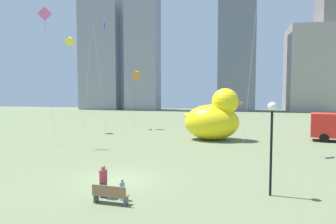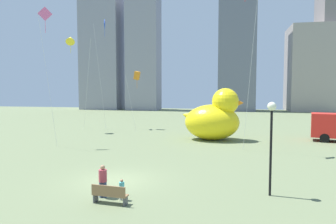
{
  "view_description": "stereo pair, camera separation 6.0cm",
  "coord_description": "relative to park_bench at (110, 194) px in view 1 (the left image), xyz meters",
  "views": [
    {
      "loc": [
        6.38,
        -16.6,
        5.22
      ],
      "look_at": [
        1.86,
        6.23,
        3.57
      ],
      "focal_mm": 33.06,
      "sensor_mm": 36.0,
      "label": 1
    },
    {
      "loc": [
        6.44,
        -16.59,
        5.22
      ],
      "look_at": [
        1.86,
        6.23,
        3.57
      ],
      "focal_mm": 33.06,
      "sensor_mm": 36.0,
      "label": 2
    }
  ],
  "objects": [
    {
      "name": "person_adult",
      "position": [
        -0.65,
        0.78,
        0.41
      ],
      "size": [
        0.39,
        0.39,
        1.61
      ],
      "color": "#38476B",
      "rests_on": "ground"
    },
    {
      "name": "ground_plane",
      "position": [
        -1.1,
        3.57,
        -0.48
      ],
      "size": [
        140.0,
        140.0,
        0.0
      ],
      "primitive_type": "plane",
      "color": "#66734F"
    },
    {
      "name": "city_skyline",
      "position": [
        2.87,
        68.63,
        15.13
      ],
      "size": [
        69.46,
        13.25,
        37.36
      ],
      "color": "gray",
      "rests_on": "ground"
    },
    {
      "name": "kite_pink",
      "position": [
        -11.18,
        12.72,
        11.08
      ],
      "size": [
        1.55,
        1.26,
        12.76
      ],
      "color": "silver",
      "rests_on": "ground"
    },
    {
      "name": "kite_yellow",
      "position": [
        -14.13,
        22.62,
        11.0
      ],
      "size": [
        3.61,
        3.73,
        12.28
      ],
      "color": "silver",
      "rests_on": "ground"
    },
    {
      "name": "park_bench",
      "position": [
        0.0,
        0.0,
        0.0
      ],
      "size": [
        1.7,
        0.59,
        0.9
      ],
      "color": "olive",
      "rests_on": "ground"
    },
    {
      "name": "kite_blue",
      "position": [
        -11.48,
        26.88,
        12.93
      ],
      "size": [
        1.95,
        2.0,
        14.79
      ],
      "color": "silver",
      "rests_on": "ground"
    },
    {
      "name": "giant_inflatable_duck",
      "position": [
        3.75,
        19.52,
        1.83
      ],
      "size": [
        6.55,
        4.2,
        5.43
      ],
      "color": "yellow",
      "rests_on": "ground"
    },
    {
      "name": "kite_orange",
      "position": [
        -6.94,
        26.97,
        6.66
      ],
      "size": [
        1.99,
        1.94,
        7.79
      ],
      "color": "silver",
      "rests_on": "ground"
    },
    {
      "name": "lamppost",
      "position": [
        7.35,
        2.67,
        2.95
      ],
      "size": [
        0.43,
        0.43,
        4.65
      ],
      "color": "black",
      "rests_on": "ground"
    },
    {
      "name": "person_child",
      "position": [
        0.37,
        0.62,
        0.08
      ],
      "size": [
        0.25,
        0.25,
        1.01
      ],
      "color": "silver",
      "rests_on": "ground"
    }
  ]
}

